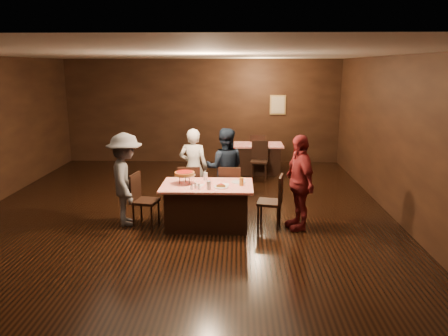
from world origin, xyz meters
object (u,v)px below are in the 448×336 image
(diner_white_jacket, at_px, (193,168))
(plate_empty, at_px, (238,182))
(glass_amber, at_px, (241,182))
(main_table, at_px, (207,205))
(chair_end_left, at_px, (146,200))
(diner_red_shirt, at_px, (299,182))
(glass_back, at_px, (206,176))
(diner_grey_knit, at_px, (126,179))
(chair_far_left, at_px, (189,189))
(diner_navy_hoodie, at_px, (225,168))
(pizza_stand, at_px, (185,174))
(glass_front_left, at_px, (209,185))
(back_table, at_px, (258,158))
(chair_far_right, at_px, (231,189))
(chair_back_far, at_px, (257,151))
(chair_back_near, at_px, (259,161))
(chair_end_right, at_px, (270,201))

(diner_white_jacket, relative_size, plate_empty, 6.39)
(glass_amber, bearing_deg, main_table, 175.24)
(chair_end_left, distance_m, diner_red_shirt, 2.73)
(glass_back, bearing_deg, diner_grey_knit, -170.50)
(main_table, xyz_separation_m, chair_far_left, (-0.40, 0.75, 0.09))
(diner_navy_hoodie, relative_size, plate_empty, 6.44)
(pizza_stand, distance_m, glass_amber, 1.01)
(diner_grey_knit, xyz_separation_m, glass_front_left, (1.51, -0.36, 0.01))
(main_table, relative_size, diner_red_shirt, 0.96)
(back_table, xyz_separation_m, glass_front_left, (-1.02, -4.39, 0.46))
(diner_navy_hoodie, bearing_deg, plate_empty, 107.68)
(chair_far_right, distance_m, glass_front_left, 1.17)
(diner_navy_hoodie, relative_size, glass_front_left, 11.50)
(chair_far_left, relative_size, glass_front_left, 6.79)
(diner_grey_knit, distance_m, pizza_stand, 1.06)
(diner_grey_knit, distance_m, glass_back, 1.43)
(chair_far_left, height_order, chair_back_far, same)
(chair_end_left, distance_m, pizza_stand, 0.85)
(main_table, distance_m, plate_empty, 0.69)
(glass_front_left, bearing_deg, chair_back_near, 74.52)
(plate_empty, bearing_deg, diner_white_jacket, 131.83)
(chair_far_left, bearing_deg, chair_end_right, 148.94)
(chair_end_right, xyz_separation_m, diner_white_jacket, (-1.46, 1.17, 0.32))
(diner_red_shirt, bearing_deg, chair_far_left, -127.22)
(glass_back, bearing_deg, chair_far_left, 127.87)
(chair_far_left, bearing_deg, glass_back, 123.38)
(main_table, bearing_deg, diner_white_jacket, 107.12)
(diner_white_jacket, bearing_deg, main_table, 115.12)
(main_table, distance_m, pizza_stand, 0.70)
(chair_far_right, distance_m, diner_white_jacket, 0.92)
(glass_amber, distance_m, glass_back, 0.74)
(diner_red_shirt, relative_size, pizza_stand, 4.39)
(chair_far_right, relative_size, diner_grey_knit, 0.57)
(chair_far_left, relative_size, chair_back_far, 1.00)
(chair_far_left, xyz_separation_m, chair_back_far, (1.47, 3.94, 0.00))
(main_table, relative_size, chair_far_right, 1.68)
(back_table, relative_size, chair_far_left, 1.37)
(plate_empty, bearing_deg, diner_red_shirt, -10.24)
(pizza_stand, bearing_deg, chair_back_near, 66.21)
(main_table, height_order, glass_front_left, glass_front_left)
(chair_end_right, xyz_separation_m, diner_navy_hoodie, (-0.82, 1.14, 0.33))
(chair_far_left, relative_size, glass_amber, 6.79)
(diner_navy_hoodie, bearing_deg, diner_white_jacket, 0.33)
(main_table, distance_m, diner_grey_knit, 1.52)
(chair_end_left, xyz_separation_m, diner_red_shirt, (2.70, -0.04, 0.36))
(pizza_stand, bearing_deg, chair_end_right, -1.91)
(glass_back, bearing_deg, diner_navy_hoodie, 68.84)
(chair_back_far, height_order, pizza_stand, pizza_stand)
(chair_end_right, relative_size, glass_amber, 6.79)
(diner_red_shirt, height_order, glass_front_left, diner_red_shirt)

